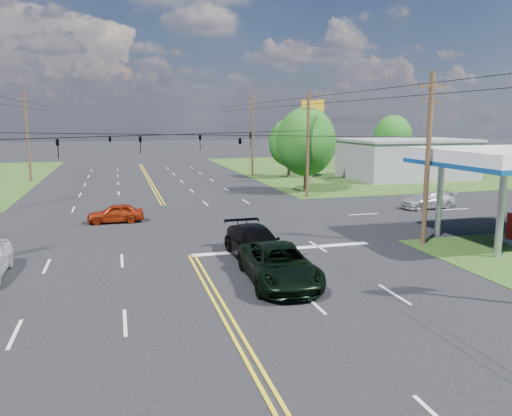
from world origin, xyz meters
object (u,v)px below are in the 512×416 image
object	(u,v)px
suv_black	(255,243)
pole_se	(428,157)
pickup_dkgreen	(279,265)
tree_right_a	(306,142)
pole_left_far	(28,136)
retail_ne	(406,160)
tree_right_b	(289,143)
tree_far_r	(393,137)
pole_ne	(308,143)
pole_right_far	(252,134)

from	to	relation	value
suv_black	pole_se	bearing A→B (deg)	1.49
pickup_dkgreen	suv_black	bearing A→B (deg)	93.62
pole_se	tree_right_a	world-z (taller)	pole_se
suv_black	pole_left_far	bearing A→B (deg)	112.23
retail_ne	suv_black	xyz separation A→B (m)	(-27.00, -29.42, -1.39)
pole_left_far	tree_right_a	xyz separation A→B (m)	(27.00, -16.00, -0.30)
tree_right_b	tree_far_r	size ratio (longest dim) A/B	0.93
pole_se	tree_far_r	world-z (taller)	pole_se
tree_right_b	suv_black	size ratio (longest dim) A/B	1.27
tree_right_a	tree_far_r	xyz separation A→B (m)	(20.00, 18.00, -0.33)
retail_ne	pole_se	world-z (taller)	pole_se
pole_ne	pole_se	bearing A→B (deg)	-90.00
retail_ne	pole_ne	size ratio (longest dim) A/B	1.47
pole_right_far	tree_far_r	size ratio (longest dim) A/B	1.31
pole_left_far	pole_right_far	size ratio (longest dim) A/B	1.00
pole_ne	pickup_dkgreen	xyz separation A→B (m)	(-10.00, -22.33, -4.10)
pole_se	tree_far_r	distance (m)	44.30
pole_ne	tree_far_r	size ratio (longest dim) A/B	1.25
pole_left_far	pole_right_far	world-z (taller)	same
pole_left_far	tree_far_r	world-z (taller)	pole_left_far
tree_right_a	pickup_dkgreen	world-z (taller)	tree_right_a
tree_far_r	pole_se	bearing A→B (deg)	-118.30
tree_right_a	pickup_dkgreen	distance (m)	27.91
pole_se	tree_far_r	xyz separation A→B (m)	(21.00, 39.00, -0.37)
pole_right_far	tree_right_a	bearing A→B (deg)	-86.42
tree_far_r	pickup_dkgreen	size ratio (longest dim) A/B	1.29
pole_left_far	pole_right_far	bearing A→B (deg)	0.00
pole_se	tree_right_a	bearing A→B (deg)	87.27
tree_right_a	pickup_dkgreen	bearing A→B (deg)	-113.48
tree_right_b	pickup_dkgreen	distance (m)	39.84
pole_right_far	tree_right_a	size ratio (longest dim) A/B	1.22
retail_ne	pole_right_far	bearing A→B (deg)	154.80
pole_ne	pole_right_far	world-z (taller)	pole_right_far
pole_ne	tree_far_r	distance (m)	29.70
pole_ne	pickup_dkgreen	size ratio (longest dim) A/B	1.61
pole_se	pole_ne	xyz separation A→B (m)	(0.00, 18.00, 0.00)
tree_right_b	retail_ne	bearing A→B (deg)	-16.50
pole_ne	pole_left_far	distance (m)	32.20
pole_ne	tree_right_b	bearing A→B (deg)	76.87
pole_left_far	tree_right_b	bearing A→B (deg)	-7.72
tree_right_a	tree_right_b	size ratio (longest dim) A/B	1.15
pole_left_far	pickup_dkgreen	xyz separation A→B (m)	(16.00, -41.33, -4.35)
retail_ne	suv_black	bearing A→B (deg)	-132.54
retail_ne	pole_ne	xyz separation A→B (m)	(-17.00, -11.00, 2.72)
tree_right_a	tree_right_b	xyz separation A→B (m)	(2.50, 12.00, -0.65)
pole_ne	pole_left_far	world-z (taller)	pole_left_far
tree_far_r	suv_black	world-z (taller)	tree_far_r
pole_se	tree_right_b	xyz separation A→B (m)	(3.50, 33.00, -0.70)
retail_ne	pole_left_far	world-z (taller)	pole_left_far
pole_right_far	tree_right_b	distance (m)	5.40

